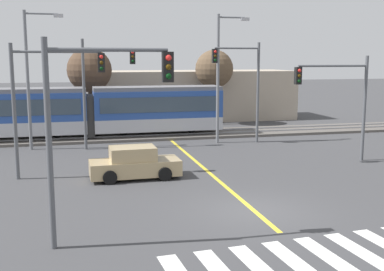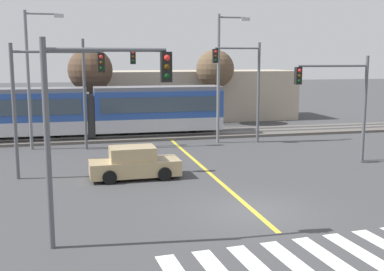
% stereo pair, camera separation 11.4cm
% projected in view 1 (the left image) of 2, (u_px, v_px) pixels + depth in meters
% --- Properties ---
extents(ground_plane, '(200.00, 200.00, 0.00)m').
position_uv_depth(ground_plane, '(254.00, 211.00, 17.84)').
color(ground_plane, '#3D3D3F').
extents(track_bed, '(120.00, 4.00, 0.18)m').
position_uv_depth(track_bed, '(166.00, 135.00, 34.87)').
color(track_bed, '#56514C').
rests_on(track_bed, ground).
extents(rail_near, '(120.00, 0.08, 0.10)m').
position_uv_depth(rail_near, '(168.00, 135.00, 34.16)').
color(rail_near, '#939399').
rests_on(rail_near, track_bed).
extents(rail_far, '(120.00, 0.08, 0.10)m').
position_uv_depth(rail_far, '(164.00, 132.00, 35.54)').
color(rail_far, '#939399').
rests_on(rail_far, track_bed).
extents(light_rail_tram, '(18.50, 2.64, 3.43)m').
position_uv_depth(light_rail_tram, '(90.00, 110.00, 33.31)').
color(light_rail_tram, '#B7BAC1').
rests_on(light_rail_tram, track_bed).
extents(crosswalk_stripe_1, '(0.77, 2.83, 0.01)m').
position_uv_depth(crosswalk_stripe_1, '(219.00, 270.00, 12.83)').
color(crosswalk_stripe_1, silver).
rests_on(crosswalk_stripe_1, ground).
extents(crosswalk_stripe_2, '(0.77, 2.83, 0.01)m').
position_uv_depth(crosswalk_stripe_2, '(257.00, 265.00, 13.17)').
color(crosswalk_stripe_2, silver).
rests_on(crosswalk_stripe_2, ground).
extents(crosswalk_stripe_3, '(0.77, 2.83, 0.01)m').
position_uv_depth(crosswalk_stripe_3, '(292.00, 260.00, 13.51)').
color(crosswalk_stripe_3, silver).
rests_on(crosswalk_stripe_3, ground).
extents(crosswalk_stripe_4, '(0.77, 2.83, 0.01)m').
position_uv_depth(crosswalk_stripe_4, '(326.00, 255.00, 13.84)').
color(crosswalk_stripe_4, silver).
rests_on(crosswalk_stripe_4, ground).
extents(crosswalk_stripe_5, '(0.77, 2.83, 0.01)m').
position_uv_depth(crosswalk_stripe_5, '(358.00, 250.00, 14.18)').
color(crosswalk_stripe_5, silver).
rests_on(crosswalk_stripe_5, ground).
extents(lane_centre_line, '(0.20, 18.12, 0.01)m').
position_uv_depth(lane_centre_line, '(206.00, 170.00, 24.28)').
color(lane_centre_line, gold).
rests_on(lane_centre_line, ground).
extents(sedan_crossing, '(4.24, 2.00, 1.52)m').
position_uv_depth(sedan_crossing, '(135.00, 164.00, 22.60)').
color(sedan_crossing, tan).
rests_on(sedan_crossing, ground).
extents(traffic_light_far_right, '(3.25, 0.38, 6.62)m').
position_uv_depth(traffic_light_far_right, '(244.00, 78.00, 31.46)').
color(traffic_light_far_right, '#515459').
rests_on(traffic_light_far_right, ground).
extents(traffic_light_far_left, '(3.25, 0.38, 6.75)m').
position_uv_depth(traffic_light_far_left, '(100.00, 79.00, 29.43)').
color(traffic_light_far_left, '#515459').
rests_on(traffic_light_far_left, ground).
extents(traffic_light_mid_right, '(4.25, 0.38, 5.74)m').
position_uv_depth(traffic_light_mid_right, '(341.00, 92.00, 25.69)').
color(traffic_light_mid_right, '#515459').
rests_on(traffic_light_mid_right, ground).
extents(traffic_light_mid_left, '(4.25, 0.38, 6.29)m').
position_uv_depth(traffic_light_mid_left, '(45.00, 89.00, 22.19)').
color(traffic_light_mid_left, '#515459').
rests_on(traffic_light_mid_left, ground).
extents(traffic_light_near_left, '(3.75, 0.38, 6.20)m').
position_uv_depth(traffic_light_near_left, '(92.00, 110.00, 13.97)').
color(traffic_light_near_left, '#515459').
rests_on(traffic_light_near_left, ground).
extents(street_lamp_west, '(2.35, 0.28, 8.43)m').
position_uv_depth(street_lamp_west, '(31.00, 71.00, 29.10)').
color(street_lamp_west, slate).
rests_on(street_lamp_west, ground).
extents(street_lamp_centre, '(2.18, 0.28, 8.41)m').
position_uv_depth(street_lamp_centre, '(221.00, 71.00, 31.48)').
color(street_lamp_centre, slate).
rests_on(street_lamp_centre, ground).
extents(bare_tree_west, '(3.41, 3.41, 6.40)m').
position_uv_depth(bare_tree_west, '(89.00, 70.00, 36.74)').
color(bare_tree_west, brown).
rests_on(bare_tree_west, ground).
extents(bare_tree_east, '(3.19, 3.19, 6.30)m').
position_uv_depth(bare_tree_east, '(214.00, 69.00, 40.34)').
color(bare_tree_east, brown).
rests_on(bare_tree_east, ground).
extents(building_backdrop_far, '(18.33, 6.00, 4.45)m').
position_uv_depth(building_backdrop_far, '(192.00, 95.00, 44.39)').
color(building_backdrop_far, tan).
rests_on(building_backdrop_far, ground).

